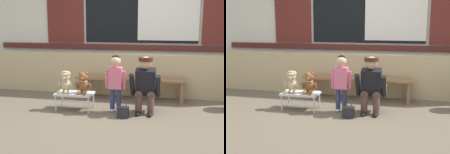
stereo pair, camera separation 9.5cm
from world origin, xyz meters
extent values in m
plane|color=brown|center=(0.00, 0.00, 0.00)|extent=(60.00, 60.00, 0.00)
cube|color=tan|center=(0.00, 1.43, 0.42)|extent=(6.97, 0.25, 0.85)
cube|color=silver|center=(0.00, 1.95, 1.63)|extent=(7.11, 0.20, 3.26)
cube|color=#56231E|center=(0.00, 1.83, 0.95)|extent=(6.54, 0.04, 0.12)
cube|color=black|center=(0.00, 1.84, 1.75)|extent=(2.40, 0.03, 1.40)
cube|color=silver|center=(0.57, 1.82, 1.75)|extent=(1.25, 0.02, 1.29)
cube|color=maroon|center=(-1.68, 1.83, 1.75)|extent=(0.84, 0.05, 1.43)
cube|color=#8E6642|center=(-0.08, 0.92, 0.42)|extent=(2.10, 0.11, 0.04)
cube|color=#8E6642|center=(-0.08, 1.06, 0.42)|extent=(2.10, 0.11, 0.04)
cube|color=#8E6642|center=(-0.08, 1.20, 0.42)|extent=(2.10, 0.11, 0.04)
cylinder|color=#8E6642|center=(-1.05, 0.92, 0.20)|extent=(0.07, 0.07, 0.40)
cylinder|color=#8E6642|center=(-1.05, 1.20, 0.20)|extent=(0.07, 0.07, 0.40)
cylinder|color=#8E6642|center=(0.89, 0.92, 0.20)|extent=(0.07, 0.07, 0.40)
cylinder|color=#8E6642|center=(0.89, 1.20, 0.20)|extent=(0.07, 0.07, 0.40)
cube|color=silver|center=(-0.91, 0.19, 0.28)|extent=(0.64, 0.36, 0.04)
cylinder|color=silver|center=(-1.20, 0.04, 0.13)|extent=(0.02, 0.02, 0.26)
cylinder|color=silver|center=(-1.20, 0.34, 0.13)|extent=(0.02, 0.02, 0.26)
cylinder|color=silver|center=(-0.62, 0.04, 0.13)|extent=(0.02, 0.02, 0.26)
cylinder|color=silver|center=(-0.62, 0.34, 0.13)|extent=(0.02, 0.02, 0.26)
cylinder|color=silver|center=(-0.91, 0.04, 0.10)|extent=(0.58, 0.02, 0.02)
cylinder|color=silver|center=(-0.91, 0.34, 0.10)|extent=(0.58, 0.02, 0.02)
ellipsoid|color=#CCB289|center=(-1.07, 0.21, 0.41)|extent=(0.17, 0.14, 0.22)
sphere|color=#CCB289|center=(-1.07, 0.20, 0.58)|extent=(0.15, 0.15, 0.15)
sphere|color=#FFEEBB|center=(-1.07, 0.14, 0.56)|extent=(0.06, 0.06, 0.06)
sphere|color=#CCB289|center=(-1.12, 0.21, 0.63)|extent=(0.06, 0.06, 0.06)
ellipsoid|color=#CCB289|center=(-1.18, 0.18, 0.43)|extent=(0.06, 0.11, 0.16)
ellipsoid|color=#CCB289|center=(-1.12, 0.09, 0.33)|extent=(0.06, 0.15, 0.06)
sphere|color=#CCB289|center=(-1.02, 0.21, 0.63)|extent=(0.06, 0.06, 0.06)
ellipsoid|color=#CCB289|center=(-0.96, 0.18, 0.43)|extent=(0.06, 0.11, 0.16)
ellipsoid|color=#CCB289|center=(-1.02, 0.09, 0.33)|extent=(0.06, 0.15, 0.06)
torus|color=#D6B775|center=(-1.07, 0.20, 0.51)|extent=(0.13, 0.13, 0.02)
cylinder|color=#D6B775|center=(-1.07, 0.20, 0.62)|extent=(0.17, 0.17, 0.01)
cylinder|color=#D6B775|center=(-1.07, 0.20, 0.64)|extent=(0.10, 0.10, 0.04)
ellipsoid|color=brown|center=(-0.75, 0.21, 0.41)|extent=(0.17, 0.14, 0.22)
sphere|color=brown|center=(-0.75, 0.20, 0.58)|extent=(0.15, 0.15, 0.15)
sphere|color=#AE6E42|center=(-0.75, 0.14, 0.56)|extent=(0.06, 0.06, 0.06)
sphere|color=brown|center=(-0.80, 0.21, 0.63)|extent=(0.06, 0.06, 0.06)
ellipsoid|color=brown|center=(-0.86, 0.18, 0.43)|extent=(0.06, 0.11, 0.16)
ellipsoid|color=brown|center=(-0.80, 0.09, 0.33)|extent=(0.06, 0.15, 0.06)
sphere|color=brown|center=(-0.70, 0.21, 0.63)|extent=(0.06, 0.06, 0.06)
ellipsoid|color=brown|center=(-0.64, 0.18, 0.43)|extent=(0.06, 0.11, 0.16)
ellipsoid|color=brown|center=(-0.70, 0.09, 0.33)|extent=(0.06, 0.15, 0.06)
torus|color=#D6B775|center=(-0.75, 0.20, 0.51)|extent=(0.13, 0.13, 0.02)
cylinder|color=navy|center=(-0.26, 0.22, 0.22)|extent=(0.08, 0.08, 0.36)
ellipsoid|color=silver|center=(-0.26, 0.20, 0.03)|extent=(0.07, 0.12, 0.05)
cylinder|color=navy|center=(-0.15, 0.22, 0.22)|extent=(0.08, 0.08, 0.36)
ellipsoid|color=silver|center=(-0.15, 0.20, 0.03)|extent=(0.07, 0.12, 0.05)
cube|color=#E56B89|center=(-0.20, 0.22, 0.58)|extent=(0.22, 0.15, 0.36)
cylinder|color=#E56B89|center=(-0.35, 0.22, 0.55)|extent=(0.06, 0.06, 0.30)
cylinder|color=#E56B89|center=(-0.06, 0.22, 0.55)|extent=(0.06, 0.06, 0.30)
sphere|color=#DBB28E|center=(-0.20, 0.22, 0.86)|extent=(0.17, 0.17, 0.17)
sphere|color=black|center=(-0.20, 0.23, 0.88)|extent=(0.16, 0.16, 0.16)
cylinder|color=brown|center=(0.19, 0.18, 0.15)|extent=(0.11, 0.11, 0.30)
cylinder|color=brown|center=(0.19, 0.32, 0.32)|extent=(0.13, 0.32, 0.13)
ellipsoid|color=black|center=(0.19, 0.10, 0.03)|extent=(0.09, 0.20, 0.06)
cylinder|color=brown|center=(0.39, 0.18, 0.15)|extent=(0.11, 0.11, 0.30)
cylinder|color=brown|center=(0.39, 0.32, 0.32)|extent=(0.13, 0.32, 0.13)
ellipsoid|color=black|center=(0.39, 0.10, 0.03)|extent=(0.09, 0.20, 0.06)
cube|color=black|center=(0.29, 0.29, 0.52)|extent=(0.32, 0.30, 0.47)
cylinder|color=black|center=(0.08, 0.19, 0.48)|extent=(0.08, 0.28, 0.40)
cylinder|color=black|center=(0.50, 0.19, 0.48)|extent=(0.08, 0.28, 0.40)
sphere|color=tan|center=(0.29, 0.22, 0.85)|extent=(0.20, 0.20, 0.20)
cylinder|color=#422319|center=(0.29, 0.22, 0.91)|extent=(0.23, 0.23, 0.06)
cube|color=brown|center=(0.48, 0.38, 0.38)|extent=(0.10, 0.22, 0.16)
cube|color=#232328|center=(-0.02, -0.07, 0.09)|extent=(0.18, 0.11, 0.18)
torus|color=#232328|center=(-0.02, -0.07, 0.22)|extent=(0.11, 0.01, 0.11)
camera|label=1|loc=(0.76, -4.41, 1.50)|focal=46.73mm
camera|label=2|loc=(0.85, -4.39, 1.50)|focal=46.73mm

